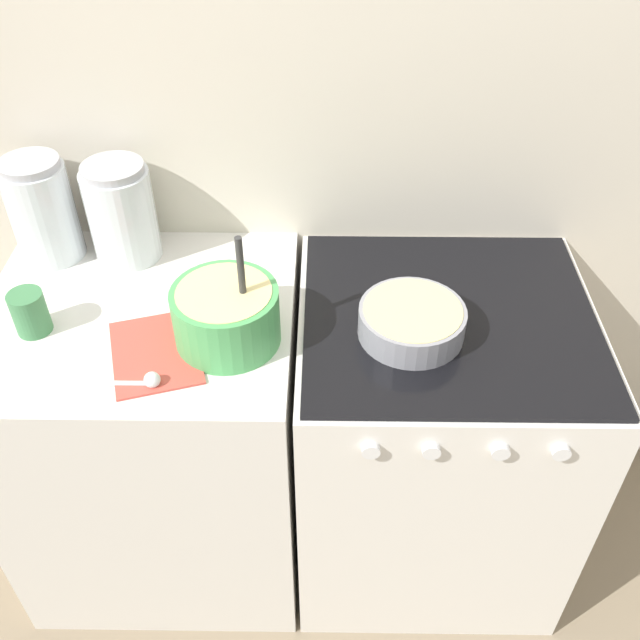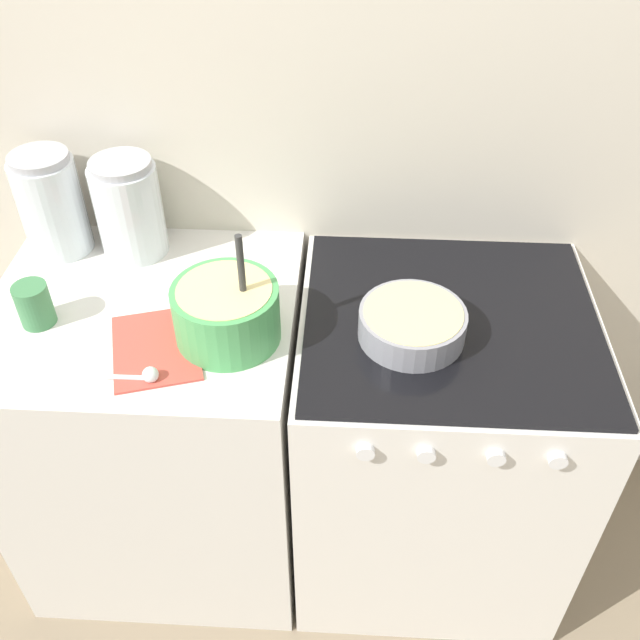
# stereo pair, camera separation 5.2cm
# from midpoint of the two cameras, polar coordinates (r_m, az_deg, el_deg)

# --- Properties ---
(ground_plane) EXTENTS (12.00, 12.00, 0.00)m
(ground_plane) POSITION_cam_midpoint_polar(r_m,az_deg,el_deg) (2.27, -1.55, -23.63)
(ground_plane) COLOR gray
(wall_back) EXTENTS (4.53, 0.05, 2.40)m
(wall_back) POSITION_cam_midpoint_polar(r_m,az_deg,el_deg) (1.89, -0.54, 14.18)
(wall_back) COLOR beige
(wall_back) RESTS_ON ground_plane
(countertop_cabinet) EXTENTS (0.76, 0.69, 0.93)m
(countertop_cabinet) POSITION_cam_midpoint_polar(r_m,az_deg,el_deg) (2.12, -11.54, -8.69)
(countertop_cabinet) COLOR silver
(countertop_cabinet) RESTS_ON ground_plane
(stove) EXTENTS (0.73, 0.70, 0.93)m
(stove) POSITION_cam_midpoint_polar(r_m,az_deg,el_deg) (2.08, 9.65, -9.64)
(stove) COLOR white
(stove) RESTS_ON ground_plane
(mixing_bowl) EXTENTS (0.24, 0.24, 0.28)m
(mixing_bowl) POSITION_cam_midpoint_polar(r_m,az_deg,el_deg) (1.62, -6.59, 0.78)
(mixing_bowl) COLOR #4CA559
(mixing_bowl) RESTS_ON countertop_cabinet
(baking_pan) EXTENTS (0.25, 0.25, 0.07)m
(baking_pan) POSITION_cam_midpoint_polar(r_m,az_deg,el_deg) (1.65, 8.29, -0.28)
(baking_pan) COLOR gray
(baking_pan) RESTS_ON stove
(storage_jar_left) EXTENTS (0.17, 0.17, 0.28)m
(storage_jar_left) POSITION_cam_midpoint_polar(r_m,az_deg,el_deg) (1.99, -19.87, 8.28)
(storage_jar_left) COLOR silver
(storage_jar_left) RESTS_ON countertop_cabinet
(storage_jar_middle) EXTENTS (0.17, 0.17, 0.27)m
(storage_jar_middle) POSITION_cam_midpoint_polar(r_m,az_deg,el_deg) (1.93, -14.21, 8.23)
(storage_jar_middle) COLOR silver
(storage_jar_middle) RESTS_ON countertop_cabinet
(tin_can) EXTENTS (0.08, 0.08, 0.11)m
(tin_can) POSITION_cam_midpoint_polar(r_m,az_deg,el_deg) (1.79, -21.12, 1.15)
(tin_can) COLOR #3F7F4C
(tin_can) RESTS_ON countertop_cabinet
(recipe_page) EXTENTS (0.26, 0.30, 0.01)m
(recipe_page) POSITION_cam_midpoint_polar(r_m,az_deg,el_deg) (1.67, -12.13, -2.18)
(recipe_page) COLOR #CC4C3F
(recipe_page) RESTS_ON countertop_cabinet
(measuring_spoon) EXTENTS (0.12, 0.04, 0.04)m
(measuring_spoon) POSITION_cam_midpoint_polar(r_m,az_deg,el_deg) (1.59, -12.90, -4.35)
(measuring_spoon) COLOR white
(measuring_spoon) RESTS_ON countertop_cabinet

